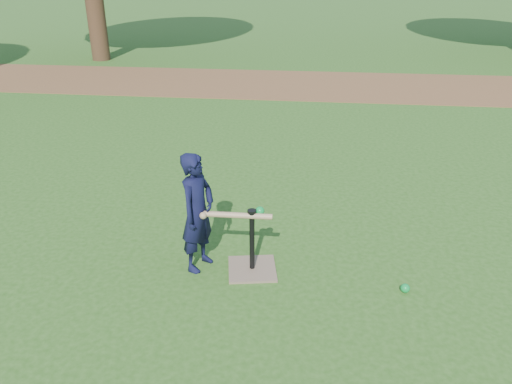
# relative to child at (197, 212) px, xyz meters

# --- Properties ---
(ground) EXTENTS (80.00, 80.00, 0.00)m
(ground) POSITION_rel_child_xyz_m (0.86, 0.09, -0.56)
(ground) COLOR #285116
(ground) RESTS_ON ground
(dirt_strip) EXTENTS (24.00, 3.00, 0.01)m
(dirt_strip) POSITION_rel_child_xyz_m (0.86, 7.59, -0.55)
(dirt_strip) COLOR brown
(dirt_strip) RESTS_ON ground
(child) EXTENTS (0.39, 0.47, 1.11)m
(child) POSITION_rel_child_xyz_m (0.00, 0.00, 0.00)
(child) COLOR black
(child) RESTS_ON ground
(wiffle_ball_ground) EXTENTS (0.08, 0.08, 0.08)m
(wiffle_ball_ground) POSITION_rel_child_xyz_m (1.83, -0.19, -0.52)
(wiffle_ball_ground) COLOR #0D9339
(wiffle_ball_ground) RESTS_ON ground
(batting_tee) EXTENTS (0.50, 0.50, 0.61)m
(batting_tee) POSITION_rel_child_xyz_m (0.49, -0.02, -0.45)
(batting_tee) COLOR #7F6651
(batting_tee) RESTS_ON ground
(swing_action) EXTENTS (0.63, 0.17, 0.10)m
(swing_action) POSITION_rel_child_xyz_m (0.37, -0.03, 0.02)
(swing_action) COLOR tan
(swing_action) RESTS_ON ground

